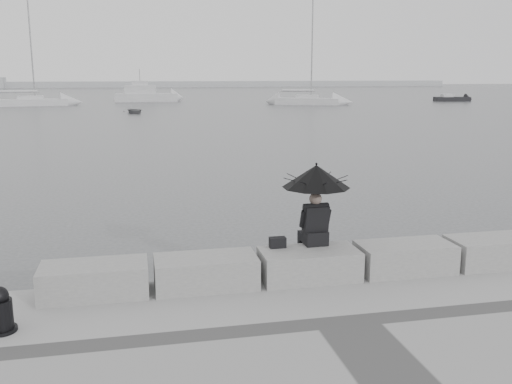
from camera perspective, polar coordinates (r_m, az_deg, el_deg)
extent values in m
plane|color=#3F4143|center=(10.12, 4.48, -10.46)|extent=(360.00, 360.00, 0.00)
cube|color=slate|center=(9.08, -15.86, -8.48)|extent=(1.60, 0.80, 0.50)
cube|color=slate|center=(9.11, -5.03, -7.99)|extent=(1.60, 0.80, 0.50)
cube|color=slate|center=(9.45, 5.34, -7.25)|extent=(1.60, 0.80, 0.50)
cube|color=slate|center=(10.07, 14.67, -6.38)|extent=(1.60, 0.80, 0.50)
cube|color=slate|center=(10.92, 22.70, -5.50)|extent=(1.60, 0.80, 0.50)
sphere|color=#726056|center=(9.52, 5.97, -0.68)|extent=(0.21, 0.21, 0.21)
cylinder|color=black|center=(9.49, 6.00, -0.28)|extent=(0.02, 0.02, 1.00)
cone|color=black|center=(9.43, 6.04, 1.58)|extent=(1.13, 1.13, 0.38)
sphere|color=black|center=(9.40, 6.06, 2.82)|extent=(0.04, 0.04, 0.04)
cube|color=black|center=(9.45, 2.17, -5.06)|extent=(0.27, 0.15, 0.17)
cylinder|color=black|center=(8.37, -24.09, -12.48)|extent=(0.40, 0.40, 0.06)
cylinder|color=black|center=(8.29, -24.20, -11.26)|extent=(0.32, 0.32, 0.45)
cube|color=#A8ABAE|center=(164.01, -11.34, 10.51)|extent=(180.00, 6.00, 1.60)
cube|color=silver|center=(73.84, -21.60, 8.28)|extent=(8.61, 3.76, 0.90)
cube|color=silver|center=(73.82, -21.63, 8.75)|extent=(3.14, 2.07, 0.50)
cylinder|color=gray|center=(73.82, -21.99, 13.27)|extent=(0.16, 0.16, 12.00)
cylinder|color=gray|center=(73.80, -21.67, 9.25)|extent=(4.64, 0.88, 0.10)
cube|color=silver|center=(71.83, 5.13, 8.98)|extent=(8.10, 5.26, 0.90)
cube|color=silver|center=(71.80, 5.14, 9.45)|extent=(3.13, 2.54, 0.50)
cylinder|color=gray|center=(71.81, 5.23, 14.12)|extent=(0.16, 0.16, 12.00)
cylinder|color=gray|center=(71.78, 5.15, 9.97)|extent=(4.07, 1.81, 0.10)
cube|color=silver|center=(80.69, -10.87, 9.23)|extent=(8.48, 3.22, 1.20)
cube|color=silver|center=(80.65, -10.90, 10.01)|extent=(4.28, 2.41, 1.20)
cube|color=silver|center=(80.63, -10.93, 10.64)|extent=(2.17, 1.70, 0.60)
cylinder|color=gray|center=(80.62, -10.96, 11.43)|extent=(0.08, 0.08, 1.60)
cube|color=black|center=(84.83, 19.00, 8.75)|extent=(5.00, 2.26, 0.70)
cube|color=silver|center=(84.81, 19.02, 9.09)|extent=(1.60, 1.39, 0.50)
imported|color=gray|center=(57.39, -12.05, 7.96)|extent=(3.05, 1.88, 0.48)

